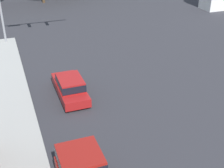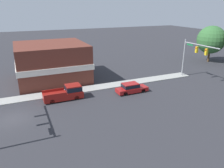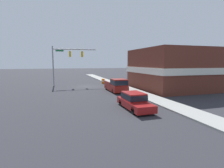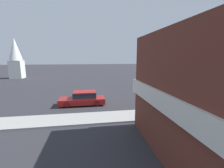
# 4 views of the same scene
# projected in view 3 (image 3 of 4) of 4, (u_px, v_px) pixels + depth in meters

# --- Properties ---
(ground_plane) EXTENTS (200.00, 200.00, 0.00)m
(ground_plane) POSITION_uv_depth(u_px,v_px,m) (87.00, 87.00, 30.95)
(ground_plane) COLOR #2D2D33
(sidewalk_curb) EXTENTS (2.40, 60.00, 0.14)m
(sidewalk_curb) POSITION_uv_depth(u_px,v_px,m) (117.00, 85.00, 32.63)
(sidewalk_curb) COLOR #9E9E99
(sidewalk_curb) RESTS_ON ground
(near_signal_assembly) EXTENTS (7.94, 0.49, 7.14)m
(near_signal_assembly) POSITION_uv_depth(u_px,v_px,m) (67.00, 57.00, 31.84)
(near_signal_assembly) COLOR gray
(near_signal_assembly) RESTS_ON ground
(car_lead) EXTENTS (1.77, 4.80, 1.49)m
(car_lead) POSITION_uv_depth(u_px,v_px,m) (134.00, 101.00, 15.93)
(car_lead) COLOR black
(car_lead) RESTS_ON ground
(pickup_truck_parked) EXTENTS (2.04, 5.37, 1.94)m
(pickup_truck_parked) POSITION_uv_depth(u_px,v_px,m) (117.00, 85.00, 25.20)
(pickup_truck_parked) COLOR black
(pickup_truck_parked) RESTS_ON ground
(construction_barrel) EXTENTS (0.64, 0.64, 0.97)m
(construction_barrel) POSITION_uv_depth(u_px,v_px,m) (103.00, 81.00, 35.24)
(construction_barrel) COLOR orange
(construction_barrel) RESTS_ON ground
(corner_brick_building) EXTENTS (11.32, 11.74, 6.35)m
(corner_brick_building) POSITION_uv_depth(u_px,v_px,m) (173.00, 69.00, 28.09)
(corner_brick_building) COLOR brown
(corner_brick_building) RESTS_ON ground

